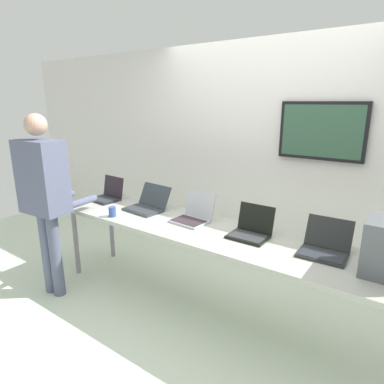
% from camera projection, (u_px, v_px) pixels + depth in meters
% --- Properties ---
extents(ground, '(8.00, 8.00, 0.04)m').
position_uv_depth(ground, '(203.00, 310.00, 3.06)').
color(ground, silver).
extents(back_wall, '(8.00, 0.11, 2.47)m').
position_uv_depth(back_wall, '(263.00, 158.00, 3.60)').
color(back_wall, silver).
rests_on(back_wall, ground).
extents(workbench, '(3.21, 0.70, 0.79)m').
position_uv_depth(workbench, '(204.00, 234.00, 2.85)').
color(workbench, '#ADAFA4').
rests_on(workbench, ground).
extents(laptop_station_0, '(0.33, 0.30, 0.24)m').
position_uv_depth(laptop_station_0, '(108.00, 195.00, 3.66)').
color(laptop_station_0, '#281E28').
rests_on(laptop_station_0, workbench).
extents(laptop_station_1, '(0.40, 0.37, 0.23)m').
position_uv_depth(laptop_station_1, '(147.00, 204.00, 3.32)').
color(laptop_station_1, '#333B40').
rests_on(laptop_station_1, workbench).
extents(laptop_station_2, '(0.33, 0.33, 0.25)m').
position_uv_depth(laptop_station_2, '(193.00, 215.00, 3.00)').
color(laptop_station_2, '#B0B5BB').
rests_on(laptop_station_2, workbench).
extents(laptop_station_3, '(0.31, 0.28, 0.24)m').
position_uv_depth(laptop_station_3, '(251.00, 230.00, 2.67)').
color(laptop_station_3, black).
rests_on(laptop_station_3, workbench).
extents(laptop_station_4, '(0.33, 0.34, 0.23)m').
position_uv_depth(laptop_station_4, '(325.00, 246.00, 2.36)').
color(laptop_station_4, '#242827').
rests_on(laptop_station_4, workbench).
extents(person, '(0.47, 0.61, 1.75)m').
position_uv_depth(person, '(44.00, 190.00, 3.04)').
color(person, '#535873').
rests_on(person, ground).
extents(coffee_mug, '(0.07, 0.07, 0.09)m').
position_uv_depth(coffee_mug, '(112.00, 212.00, 3.12)').
color(coffee_mug, '#335094').
rests_on(coffee_mug, workbench).
extents(paper_sheet, '(0.25, 0.32, 0.00)m').
position_uv_depth(paper_sheet, '(109.00, 211.00, 3.28)').
color(paper_sheet, white).
rests_on(paper_sheet, workbench).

